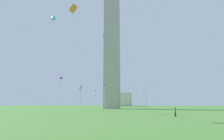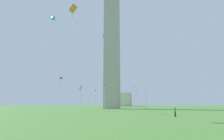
% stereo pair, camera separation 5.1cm
% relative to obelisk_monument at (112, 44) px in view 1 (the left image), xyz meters
% --- Properties ---
extents(ground_plane, '(260.00, 260.00, 0.00)m').
position_rel_obelisk_monument_xyz_m(ground_plane, '(0.00, 0.00, -29.39)').
color(ground_plane, '#477A33').
extents(obelisk_monument, '(6.47, 6.47, 58.78)m').
position_rel_obelisk_monument_xyz_m(obelisk_monument, '(0.00, 0.00, 0.00)').
color(obelisk_monument, '#A8A399').
rests_on(obelisk_monument, ground).
extents(flagpole_n, '(1.12, 0.14, 9.16)m').
position_rel_obelisk_monument_xyz_m(flagpole_n, '(14.67, 0.00, -24.41)').
color(flagpole_n, silver).
rests_on(flagpole_n, ground).
extents(flagpole_ne, '(1.12, 0.14, 9.16)m').
position_rel_obelisk_monument_xyz_m(flagpole_ne, '(10.39, 10.34, -24.41)').
color(flagpole_ne, silver).
rests_on(flagpole_ne, ground).
extents(flagpole_e, '(1.12, 0.14, 9.16)m').
position_rel_obelisk_monument_xyz_m(flagpole_e, '(0.05, 14.62, -24.41)').
color(flagpole_e, silver).
rests_on(flagpole_e, ground).
extents(flagpole_se, '(1.12, 0.14, 9.16)m').
position_rel_obelisk_monument_xyz_m(flagpole_se, '(-10.28, 10.34, -24.41)').
color(flagpole_se, silver).
rests_on(flagpole_se, ground).
extents(flagpole_s, '(1.12, 0.14, 9.16)m').
position_rel_obelisk_monument_xyz_m(flagpole_s, '(-14.56, 0.00, -24.41)').
color(flagpole_s, silver).
rests_on(flagpole_s, ground).
extents(flagpole_sw, '(1.12, 0.14, 9.16)m').
position_rel_obelisk_monument_xyz_m(flagpole_sw, '(-10.28, -10.34, -24.41)').
color(flagpole_sw, silver).
rests_on(flagpole_sw, ground).
extents(flagpole_w, '(1.12, 0.14, 9.16)m').
position_rel_obelisk_monument_xyz_m(flagpole_w, '(0.05, -14.62, -24.41)').
color(flagpole_w, silver).
rests_on(flagpole_w, ground).
extents(flagpole_nw, '(1.12, 0.14, 9.16)m').
position_rel_obelisk_monument_xyz_m(flagpole_nw, '(10.39, -10.34, -24.41)').
color(flagpole_nw, silver).
rests_on(flagpole_nw, ground).
extents(person_green_shirt, '(0.32, 0.32, 1.75)m').
position_rel_obelisk_monument_xyz_m(person_green_shirt, '(44.74, 19.50, -28.52)').
color(person_green_shirt, '#2D2D38').
rests_on(person_green_shirt, ground).
extents(kite_green_delta, '(1.23, 1.08, 1.66)m').
position_rel_obelisk_monument_xyz_m(kite_green_delta, '(9.16, -1.89, 0.21)').
color(kite_green_delta, green).
extents(kite_cyan_delta, '(1.87, 1.67, 2.60)m').
position_rel_obelisk_monument_xyz_m(kite_cyan_delta, '(31.26, -12.43, -1.54)').
color(kite_cyan_delta, '#33C6D1').
extents(kite_orange_box, '(0.96, 1.48, 2.97)m').
position_rel_obelisk_monument_xyz_m(kite_orange_box, '(48.71, 1.71, -9.53)').
color(kite_orange_box, orange).
extents(kite_purple_delta, '(1.59, 1.81, 2.65)m').
position_rel_obelisk_monument_xyz_m(kite_purple_delta, '(14.23, -17.50, -17.49)').
color(kite_purple_delta, purple).
extents(distant_building, '(20.98, 10.79, 10.80)m').
position_rel_obelisk_monument_xyz_m(distant_building, '(-75.88, -3.58, -23.99)').
color(distant_building, beige).
rests_on(distant_building, ground).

